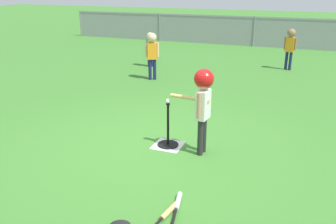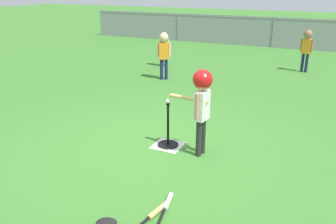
# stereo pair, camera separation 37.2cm
# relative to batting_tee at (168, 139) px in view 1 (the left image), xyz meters

# --- Properties ---
(ground_plane) EXTENTS (60.00, 60.00, 0.00)m
(ground_plane) POSITION_rel_batting_tee_xyz_m (-0.23, -0.17, -0.11)
(ground_plane) COLOR #3D7A2D
(home_plate) EXTENTS (0.44, 0.44, 0.01)m
(home_plate) POSITION_rel_batting_tee_xyz_m (0.00, 0.00, -0.11)
(home_plate) COLOR white
(home_plate) RESTS_ON ground_plane
(batting_tee) EXTENTS (0.32, 0.32, 0.69)m
(batting_tee) POSITION_rel_batting_tee_xyz_m (0.00, 0.00, 0.00)
(batting_tee) COLOR black
(batting_tee) RESTS_ON ground_plane
(baseball_on_tee) EXTENTS (0.07, 0.07, 0.07)m
(baseball_on_tee) POSITION_rel_batting_tee_xyz_m (0.00, 0.00, 0.61)
(baseball_on_tee) COLOR white
(baseball_on_tee) RESTS_ON batting_tee
(batter_child) EXTENTS (0.65, 0.36, 1.27)m
(batter_child) POSITION_rel_batting_tee_xyz_m (0.55, -0.06, 0.80)
(batter_child) COLOR #262626
(batter_child) RESTS_ON ground_plane
(fielder_deep_center) EXTENTS (0.34, 0.23, 1.17)m
(fielder_deep_center) POSITION_rel_batting_tee_xyz_m (1.34, 6.04, 0.64)
(fielder_deep_center) COLOR #191E4C
(fielder_deep_center) RESTS_ON ground_plane
(fielder_deep_left) EXTENTS (0.27, 0.20, 1.01)m
(fielder_deep_left) POSITION_rel_batting_tee_xyz_m (-2.51, 4.96, 0.54)
(fielder_deep_left) COLOR #191E4C
(fielder_deep_left) RESTS_ON ground_plane
(fielder_deep_right) EXTENTS (0.32, 0.24, 1.20)m
(fielder_deep_right) POSITION_rel_batting_tee_xyz_m (-1.85, 3.59, 0.66)
(fielder_deep_right) COLOR #191E4C
(fielder_deep_right) RESTS_ON ground_plane
(spare_bat_silver) EXTENTS (0.18, 0.63, 0.06)m
(spare_bat_silver) POSITION_rel_batting_tee_xyz_m (0.69, -1.47, -0.08)
(spare_bat_silver) COLOR silver
(spare_bat_silver) RESTS_ON ground_plane
(spare_bat_wood) EXTENTS (0.16, 0.66, 0.06)m
(spare_bat_wood) POSITION_rel_batting_tee_xyz_m (0.64, -1.67, -0.08)
(spare_bat_wood) COLOR #DBB266
(spare_bat_wood) RESTS_ON ground_plane
(outfield_fence) EXTENTS (16.06, 0.06, 1.15)m
(outfield_fence) POSITION_rel_batting_tee_xyz_m (-0.23, 9.77, 0.51)
(outfield_fence) COLOR slate
(outfield_fence) RESTS_ON ground_plane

